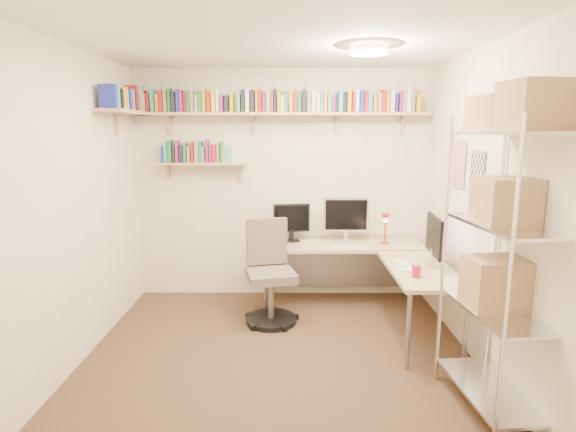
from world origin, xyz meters
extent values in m
plane|color=#432E1C|center=(0.00, 0.00, 0.00)|extent=(3.20, 3.20, 0.00)
cube|color=beige|center=(0.00, 1.50, 1.25)|extent=(3.20, 0.04, 2.50)
cube|color=beige|center=(-1.60, 0.00, 1.25)|extent=(0.04, 3.00, 2.50)
cube|color=beige|center=(1.60, 0.00, 1.25)|extent=(0.04, 3.00, 2.50)
cube|color=beige|center=(0.00, -1.50, 1.25)|extent=(3.20, 0.04, 2.50)
cube|color=white|center=(0.00, 0.00, 2.50)|extent=(3.20, 3.00, 0.04)
cube|color=silver|center=(1.59, 0.55, 1.55)|extent=(0.01, 0.30, 0.42)
cube|color=silver|center=(1.59, 0.15, 1.50)|extent=(0.01, 0.28, 0.38)
cylinder|color=#FFEAC6|center=(0.70, 0.20, 2.46)|extent=(0.30, 0.30, 0.06)
cube|color=tan|center=(0.00, 1.38, 2.02)|extent=(3.05, 0.25, 0.03)
cube|color=tan|center=(-1.48, 0.95, 2.02)|extent=(0.25, 1.00, 0.03)
cube|color=tan|center=(-0.85, 1.40, 1.50)|extent=(0.95, 0.20, 0.02)
cube|color=tan|center=(-1.20, 1.44, 1.95)|extent=(0.03, 0.20, 0.20)
cube|color=tan|center=(-0.30, 1.44, 1.95)|extent=(0.03, 0.20, 0.20)
cube|color=tan|center=(0.60, 1.44, 1.95)|extent=(0.03, 0.20, 0.20)
cube|color=tan|center=(1.30, 1.44, 1.95)|extent=(0.03, 0.20, 0.20)
cube|color=teal|center=(-1.46, 1.38, 2.15)|extent=(0.04, 0.15, 0.24)
cube|color=white|center=(-1.42, 1.38, 2.13)|extent=(0.02, 0.13, 0.19)
cube|color=#AC1916|center=(-1.38, 1.38, 2.13)|extent=(0.03, 0.15, 0.19)
cube|color=teal|center=(-1.34, 1.38, 2.15)|extent=(0.04, 0.13, 0.24)
cube|color=orange|center=(-1.29, 1.38, 2.13)|extent=(0.03, 0.14, 0.18)
cube|color=#AC1916|center=(-1.25, 1.38, 2.15)|extent=(0.04, 0.12, 0.23)
cube|color=gray|center=(-1.20, 1.38, 2.15)|extent=(0.03, 0.13, 0.22)
cube|color=#22672B|center=(-1.16, 1.38, 2.16)|extent=(0.03, 0.12, 0.24)
cube|color=black|center=(-1.12, 1.38, 2.14)|extent=(0.04, 0.13, 0.21)
cube|color=#1D2698|center=(-1.07, 1.38, 2.15)|extent=(0.03, 0.15, 0.23)
cube|color=#751F5F|center=(-1.04, 1.38, 2.15)|extent=(0.04, 0.13, 0.22)
cube|color=#AC1916|center=(-1.00, 1.38, 2.14)|extent=(0.03, 0.11, 0.21)
cube|color=#22672B|center=(-0.96, 1.38, 2.15)|extent=(0.03, 0.15, 0.22)
cube|color=gray|center=(-0.93, 1.38, 2.14)|extent=(0.04, 0.13, 0.22)
cube|color=gray|center=(-0.88, 1.38, 2.13)|extent=(0.04, 0.13, 0.18)
cube|color=#22672B|center=(-0.84, 1.38, 2.14)|extent=(0.04, 0.13, 0.21)
cube|color=#AE9C20|center=(-0.80, 1.38, 2.15)|extent=(0.03, 0.11, 0.24)
cube|color=#AC1916|center=(-0.75, 1.38, 2.14)|extent=(0.04, 0.14, 0.20)
cube|color=orange|center=(-0.70, 1.38, 2.15)|extent=(0.04, 0.15, 0.24)
cube|color=white|center=(-0.66, 1.38, 2.16)|extent=(0.02, 0.13, 0.25)
cube|color=#751F5F|center=(-0.62, 1.38, 2.12)|extent=(0.04, 0.11, 0.17)
cube|color=black|center=(-0.57, 1.38, 2.12)|extent=(0.04, 0.11, 0.17)
cube|color=orange|center=(-0.51, 1.38, 2.13)|extent=(0.04, 0.11, 0.20)
cube|color=#22672B|center=(-0.47, 1.38, 2.13)|extent=(0.02, 0.13, 0.18)
cube|color=gray|center=(-0.44, 1.38, 2.13)|extent=(0.03, 0.13, 0.20)
cube|color=black|center=(-0.40, 1.38, 2.15)|extent=(0.04, 0.12, 0.23)
cube|color=white|center=(-0.35, 1.38, 2.15)|extent=(0.04, 0.14, 0.23)
cube|color=black|center=(-0.30, 1.38, 2.15)|extent=(0.04, 0.14, 0.23)
cube|color=orange|center=(-0.26, 1.38, 2.16)|extent=(0.02, 0.12, 0.24)
cube|color=#AC1916|center=(-0.22, 1.38, 2.15)|extent=(0.03, 0.12, 0.23)
cube|color=#751F5F|center=(-0.18, 1.38, 2.14)|extent=(0.03, 0.13, 0.21)
cube|color=#AE9C20|center=(-0.14, 1.38, 2.14)|extent=(0.04, 0.14, 0.21)
cube|color=#751F5F|center=(-0.10, 1.38, 2.15)|extent=(0.03, 0.15, 0.23)
cube|color=black|center=(-0.06, 1.38, 2.15)|extent=(0.02, 0.12, 0.24)
cube|color=#AE9C20|center=(-0.02, 1.38, 2.15)|extent=(0.03, 0.12, 0.23)
cube|color=white|center=(0.02, 1.38, 2.12)|extent=(0.03, 0.11, 0.17)
cube|color=teal|center=(0.05, 1.38, 2.13)|extent=(0.03, 0.15, 0.19)
cube|color=#AE9C20|center=(0.10, 1.38, 2.15)|extent=(0.04, 0.12, 0.24)
cube|color=#AC1916|center=(0.15, 1.38, 2.14)|extent=(0.04, 0.13, 0.22)
cube|color=#22672B|center=(0.19, 1.38, 2.13)|extent=(0.04, 0.14, 0.20)
cube|color=black|center=(0.24, 1.38, 2.15)|extent=(0.04, 0.11, 0.23)
cube|color=gray|center=(0.29, 1.38, 2.14)|extent=(0.04, 0.12, 0.21)
cube|color=white|center=(0.34, 1.38, 2.15)|extent=(0.04, 0.13, 0.22)
cube|color=white|center=(0.39, 1.38, 2.13)|extent=(0.03, 0.13, 0.19)
cube|color=teal|center=(0.42, 1.38, 2.14)|extent=(0.02, 0.12, 0.22)
cube|color=orange|center=(0.46, 1.38, 2.15)|extent=(0.04, 0.12, 0.23)
cube|color=teal|center=(0.50, 1.38, 2.13)|extent=(0.03, 0.14, 0.19)
cube|color=#751F5F|center=(0.54, 1.38, 2.12)|extent=(0.04, 0.14, 0.17)
cube|color=black|center=(0.58, 1.38, 2.12)|extent=(0.02, 0.13, 0.18)
cube|color=teal|center=(0.62, 1.38, 2.15)|extent=(0.04, 0.14, 0.22)
cube|color=black|center=(0.66, 1.38, 2.14)|extent=(0.03, 0.11, 0.21)
cube|color=orange|center=(0.71, 1.38, 2.14)|extent=(0.04, 0.13, 0.22)
cube|color=#AC1916|center=(0.75, 1.38, 2.14)|extent=(0.03, 0.12, 0.21)
cube|color=white|center=(0.79, 1.38, 2.15)|extent=(0.04, 0.12, 0.22)
cube|color=#1D2698|center=(0.84, 1.38, 2.15)|extent=(0.04, 0.12, 0.22)
cube|color=#AC1916|center=(0.88, 1.38, 2.14)|extent=(0.04, 0.14, 0.22)
cube|color=teal|center=(0.92, 1.38, 2.13)|extent=(0.04, 0.13, 0.20)
cube|color=orange|center=(0.97, 1.38, 2.13)|extent=(0.03, 0.13, 0.18)
cube|color=gray|center=(1.02, 1.38, 2.13)|extent=(0.04, 0.13, 0.20)
cube|color=#AC1916|center=(1.07, 1.38, 2.15)|extent=(0.04, 0.13, 0.23)
cube|color=orange|center=(1.11, 1.38, 2.15)|extent=(0.03, 0.11, 0.24)
cube|color=white|center=(1.15, 1.38, 2.15)|extent=(0.04, 0.13, 0.22)
cube|color=#1D2698|center=(1.20, 1.38, 2.13)|extent=(0.02, 0.11, 0.19)
cube|color=#751F5F|center=(1.24, 1.38, 2.14)|extent=(0.03, 0.12, 0.20)
cube|color=gray|center=(1.28, 1.38, 2.14)|extent=(0.04, 0.12, 0.22)
cube|color=white|center=(1.33, 1.38, 2.15)|extent=(0.04, 0.12, 0.24)
cube|color=gray|center=(1.37, 1.38, 2.16)|extent=(0.04, 0.12, 0.24)
cube|color=orange|center=(1.42, 1.38, 2.13)|extent=(0.04, 0.14, 0.18)
cube|color=#1D2698|center=(-1.48, 0.52, 2.14)|extent=(0.15, 0.04, 0.20)
cube|color=orange|center=(-1.48, 0.57, 2.14)|extent=(0.12, 0.02, 0.21)
cube|color=teal|center=(-1.48, 0.61, 2.14)|extent=(0.13, 0.04, 0.21)
cube|color=black|center=(-1.48, 0.66, 2.14)|extent=(0.11, 0.03, 0.21)
cube|color=black|center=(-1.48, 0.70, 2.12)|extent=(0.13, 0.04, 0.18)
cube|color=orange|center=(-1.48, 0.75, 2.13)|extent=(0.13, 0.04, 0.19)
cube|color=orange|center=(-1.48, 0.80, 2.14)|extent=(0.15, 0.03, 0.21)
cube|color=#1D2698|center=(-1.48, 0.84, 2.13)|extent=(0.13, 0.03, 0.18)
cube|color=#1D2698|center=(-1.48, 0.89, 2.14)|extent=(0.15, 0.04, 0.20)
cube|color=#751F5F|center=(-1.48, 0.94, 2.14)|extent=(0.11, 0.03, 0.21)
cube|color=gray|center=(-1.48, 0.97, 2.13)|extent=(0.15, 0.04, 0.20)
cube|color=gray|center=(-1.48, 1.02, 2.13)|extent=(0.12, 0.04, 0.19)
cube|color=black|center=(-1.48, 1.06, 2.14)|extent=(0.13, 0.02, 0.20)
cube|color=#AC1916|center=(-1.48, 1.11, 2.16)|extent=(0.13, 0.04, 0.25)
cube|color=#751F5F|center=(-1.48, 1.15, 2.13)|extent=(0.13, 0.02, 0.19)
cube|color=teal|center=(-1.48, 1.18, 2.16)|extent=(0.13, 0.03, 0.25)
cube|color=#AE9C20|center=(-1.48, 1.22, 2.15)|extent=(0.13, 0.04, 0.23)
cube|color=gray|center=(-1.48, 1.26, 2.14)|extent=(0.14, 0.03, 0.21)
cube|color=teal|center=(-1.48, 1.30, 2.16)|extent=(0.12, 0.03, 0.25)
cube|color=#AE9C20|center=(-1.48, 1.34, 2.13)|extent=(0.12, 0.03, 0.19)
cube|color=#AC1916|center=(-1.48, 1.38, 2.15)|extent=(0.14, 0.03, 0.23)
cube|color=#1D2698|center=(-1.27, 1.40, 1.60)|extent=(0.02, 0.12, 0.18)
cube|color=teal|center=(-1.24, 1.40, 1.62)|extent=(0.03, 0.12, 0.22)
cube|color=#22672B|center=(-1.19, 1.40, 1.63)|extent=(0.04, 0.12, 0.24)
cube|color=black|center=(-1.14, 1.40, 1.61)|extent=(0.02, 0.13, 0.20)
cube|color=#751F5F|center=(-1.11, 1.40, 1.63)|extent=(0.03, 0.14, 0.23)
cube|color=black|center=(-1.07, 1.40, 1.60)|extent=(0.04, 0.14, 0.18)
cube|color=#22672B|center=(-1.03, 1.40, 1.62)|extent=(0.03, 0.13, 0.21)
cube|color=gray|center=(-0.99, 1.40, 1.60)|extent=(0.03, 0.12, 0.18)
cube|color=#AC1916|center=(-0.95, 1.40, 1.62)|extent=(0.02, 0.14, 0.22)
cube|color=gray|center=(-0.90, 1.40, 1.63)|extent=(0.04, 0.12, 0.24)
cube|color=#22672B|center=(-0.86, 1.40, 1.62)|extent=(0.03, 0.12, 0.22)
cube|color=gray|center=(-0.83, 1.40, 1.60)|extent=(0.02, 0.12, 0.17)
cube|color=#751F5F|center=(-0.79, 1.40, 1.64)|extent=(0.03, 0.12, 0.25)
cube|color=#751F5F|center=(-0.75, 1.40, 1.61)|extent=(0.03, 0.14, 0.20)
cube|color=#AC1916|center=(-0.71, 1.40, 1.61)|extent=(0.04, 0.14, 0.19)
cube|color=gray|center=(-0.67, 1.40, 1.62)|extent=(0.02, 0.14, 0.21)
cube|color=#22672B|center=(-0.64, 1.40, 1.62)|extent=(0.02, 0.12, 0.22)
cube|color=#AE9C20|center=(-0.61, 1.40, 1.61)|extent=(0.03, 0.13, 0.20)
cube|color=teal|center=(-0.57, 1.40, 1.60)|extent=(0.04, 0.15, 0.17)
cube|color=tan|center=(0.65, 1.18, 0.65)|extent=(1.71, 0.54, 0.04)
cube|color=tan|center=(1.23, 0.35, 0.65)|extent=(0.54, 1.17, 0.04)
cylinder|color=gray|center=(-0.16, 0.96, 0.31)|extent=(0.04, 0.04, 0.63)
cylinder|color=gray|center=(-0.16, 1.40, 0.31)|extent=(0.04, 0.04, 0.63)
cylinder|color=gray|center=(1.46, 1.40, 0.31)|extent=(0.04, 0.04, 0.63)
cylinder|color=gray|center=(1.01, -0.19, 0.31)|extent=(0.04, 0.04, 0.63)
cylinder|color=gray|center=(1.46, -0.19, 0.31)|extent=(0.04, 0.04, 0.63)
cube|color=gray|center=(0.65, 1.41, 0.36)|extent=(1.62, 0.02, 0.49)
cube|color=silver|center=(0.69, 1.29, 0.96)|extent=(0.49, 0.03, 0.38)
cube|color=black|center=(0.69, 1.27, 0.96)|extent=(0.45, 0.00, 0.33)
cube|color=black|center=(0.11, 1.29, 0.92)|extent=(0.40, 0.03, 0.31)
cube|color=black|center=(1.36, 0.39, 0.94)|extent=(0.03, 0.52, 0.34)
cube|color=white|center=(1.34, 0.39, 0.94)|extent=(0.00, 0.47, 0.29)
cube|color=white|center=(0.69, 1.02, 0.67)|extent=(0.38, 0.12, 0.01)
cube|color=white|center=(1.10, 0.39, 0.67)|extent=(0.12, 0.36, 0.01)
cylinder|color=#B9380F|center=(1.10, 1.18, 0.67)|extent=(0.09, 0.09, 0.02)
cylinder|color=#B9380F|center=(1.10, 1.18, 0.81)|extent=(0.02, 0.02, 0.25)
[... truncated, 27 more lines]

